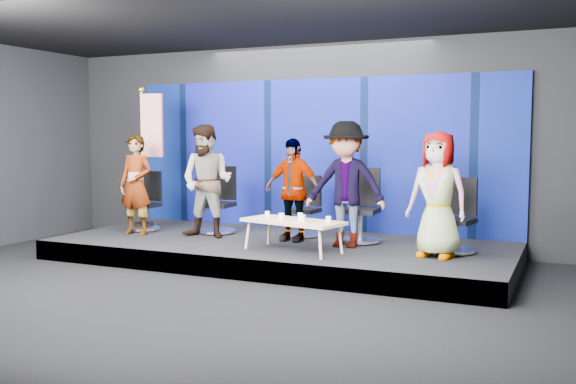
% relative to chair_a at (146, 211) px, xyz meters
% --- Properties ---
extents(ground, '(10.00, 10.00, 0.00)m').
position_rel_chair_a_xyz_m(ground, '(2.60, -2.59, -0.63)').
color(ground, black).
rests_on(ground, ground).
extents(room_walls, '(10.02, 8.02, 3.51)m').
position_rel_chair_a_xyz_m(room_walls, '(2.60, -2.59, 1.80)').
color(room_walls, black).
rests_on(room_walls, ground).
extents(riser, '(7.00, 3.00, 0.30)m').
position_rel_chair_a_xyz_m(riser, '(2.60, -0.09, -0.48)').
color(riser, black).
rests_on(riser, ground).
extents(backdrop, '(7.00, 0.08, 2.60)m').
position_rel_chair_a_xyz_m(backdrop, '(2.60, 1.36, 0.97)').
color(backdrop, '#071955').
rests_on(backdrop, riser).
extents(chair_a, '(0.58, 0.58, 1.01)m').
position_rel_chair_a_xyz_m(chair_a, '(0.00, 0.00, 0.00)').
color(chair_a, silver).
rests_on(chair_a, riser).
extents(panelist_a, '(0.60, 0.40, 1.64)m').
position_rel_chair_a_xyz_m(panelist_a, '(0.17, -0.47, 0.49)').
color(panelist_a, black).
rests_on(panelist_a, riser).
extents(chair_b, '(0.66, 0.66, 1.11)m').
position_rel_chair_a_xyz_m(chair_b, '(1.30, 0.25, 0.03)').
color(chair_b, silver).
rests_on(chair_b, riser).
extents(panelist_b, '(0.91, 0.73, 1.80)m').
position_rel_chair_a_xyz_m(panelist_b, '(1.39, -0.25, 0.57)').
color(panelist_b, black).
rests_on(panelist_b, riser).
extents(chair_c, '(0.59, 0.59, 0.98)m').
position_rel_chair_a_xyz_m(chair_c, '(2.76, 0.53, -0.01)').
color(chair_c, silver).
rests_on(chair_c, riser).
extents(panelist_c, '(0.96, 0.45, 1.59)m').
position_rel_chair_a_xyz_m(panelist_c, '(2.76, 0.02, 0.46)').
color(panelist_c, black).
rests_on(panelist_c, riser).
extents(chair_d, '(0.66, 0.66, 1.13)m').
position_rel_chair_a_xyz_m(chair_d, '(3.77, 0.33, 0.04)').
color(chair_d, silver).
rests_on(chair_d, riser).
extents(panelist_d, '(1.21, 0.73, 1.84)m').
position_rel_chair_a_xyz_m(panelist_d, '(3.69, -0.17, 0.59)').
color(panelist_d, black).
rests_on(panelist_d, riser).
extents(chair_e, '(0.69, 0.69, 1.04)m').
position_rel_chair_a_xyz_m(chair_e, '(5.25, 0.06, 0.01)').
color(chair_e, silver).
rests_on(chair_e, riser).
extents(panelist_e, '(0.91, 0.69, 1.69)m').
position_rel_chair_a_xyz_m(panelist_e, '(5.07, -0.41, 0.51)').
color(panelist_e, black).
rests_on(panelist_e, riser).
extents(coffee_table, '(1.56, 0.94, 0.45)m').
position_rel_chair_a_xyz_m(coffee_table, '(3.14, -0.82, 0.08)').
color(coffee_table, tan).
rests_on(coffee_table, riser).
extents(mug_a, '(0.07, 0.07, 0.08)m').
position_rel_chair_a_xyz_m(mug_a, '(2.67, -0.68, 0.16)').
color(mug_a, white).
rests_on(mug_a, coffee_table).
extents(mug_b, '(0.08, 0.08, 0.09)m').
position_rel_chair_a_xyz_m(mug_b, '(2.98, -0.87, 0.16)').
color(mug_b, white).
rests_on(mug_b, coffee_table).
extents(mug_c, '(0.08, 0.08, 0.09)m').
position_rel_chair_a_xyz_m(mug_c, '(3.20, -0.71, 0.16)').
color(mug_c, white).
rests_on(mug_c, coffee_table).
extents(mug_d, '(0.08, 0.08, 0.10)m').
position_rel_chair_a_xyz_m(mug_d, '(3.33, -0.93, 0.16)').
color(mug_d, white).
rests_on(mug_d, coffee_table).
extents(mug_e, '(0.07, 0.07, 0.08)m').
position_rel_chair_a_xyz_m(mug_e, '(3.68, -0.86, 0.16)').
color(mug_e, white).
rests_on(mug_e, coffee_table).
extents(flag_stand, '(0.57, 0.33, 2.47)m').
position_rel_chair_a_xyz_m(flag_stand, '(-0.03, 0.15, 0.98)').
color(flag_stand, black).
rests_on(flag_stand, riser).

